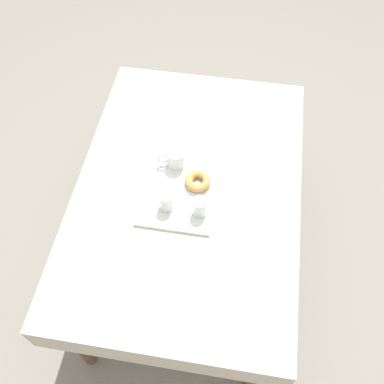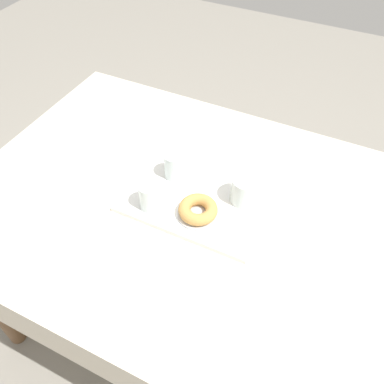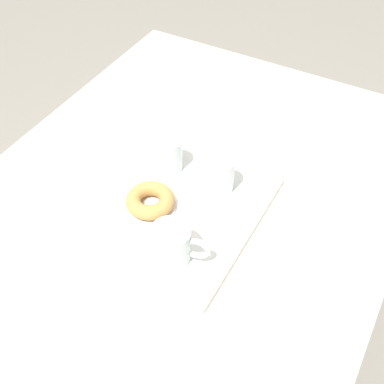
# 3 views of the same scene
# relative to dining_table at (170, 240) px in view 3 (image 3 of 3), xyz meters

# --- Properties ---
(ground_plane) EXTENTS (6.00, 6.00, 0.00)m
(ground_plane) POSITION_rel_dining_table_xyz_m (0.00, 0.00, -0.63)
(ground_plane) COLOR gray
(dining_table) EXTENTS (1.44, 0.98, 0.72)m
(dining_table) POSITION_rel_dining_table_xyz_m (0.00, 0.00, 0.00)
(dining_table) COLOR beige
(dining_table) RESTS_ON ground
(serving_tray) EXTENTS (0.42, 0.32, 0.02)m
(serving_tray) POSITION_rel_dining_table_xyz_m (0.02, -0.03, 0.10)
(serving_tray) COLOR white
(serving_tray) RESTS_ON dining_table
(tea_mug_left) EXTENTS (0.08, 0.12, 0.08)m
(tea_mug_left) POSITION_rel_dining_table_xyz_m (-0.11, -0.07, 0.15)
(tea_mug_left) COLOR silver
(tea_mug_left) RESTS_ON serving_tray
(water_glass_near) EXTENTS (0.06, 0.06, 0.09)m
(water_glass_near) POSITION_rel_dining_table_xyz_m (0.12, -0.07, 0.15)
(water_glass_near) COLOR silver
(water_glass_near) RESTS_ON serving_tray
(water_glass_far) EXTENTS (0.06, 0.06, 0.09)m
(water_glass_far) POSITION_rel_dining_table_xyz_m (0.13, 0.07, 0.14)
(water_glass_far) COLOR silver
(water_glass_far) RESTS_ON serving_tray
(donut_plate_left) EXTENTS (0.12, 0.12, 0.01)m
(donut_plate_left) POSITION_rel_dining_table_xyz_m (-0.01, 0.04, 0.11)
(donut_plate_left) COLOR silver
(donut_plate_left) RESTS_ON serving_tray
(sugar_donut_left) EXTENTS (0.11, 0.11, 0.03)m
(sugar_donut_left) POSITION_rel_dining_table_xyz_m (-0.01, 0.04, 0.13)
(sugar_donut_left) COLOR tan
(sugar_donut_left) RESTS_ON donut_plate_left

